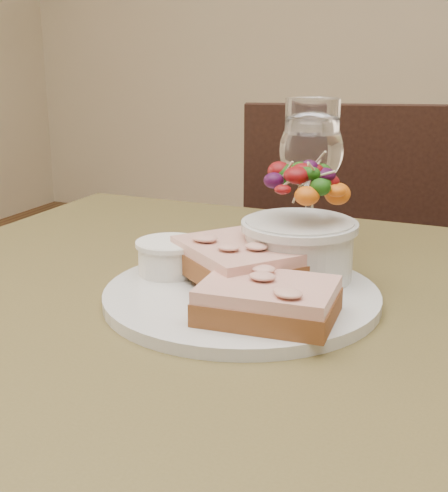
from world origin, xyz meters
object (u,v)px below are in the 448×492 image
at_px(dinner_plate, 241,296).
at_px(wine_glass, 311,155).
at_px(chair_far, 345,380).
at_px(sandwich_front, 268,301).
at_px(salad_bowl, 300,223).
at_px(cafe_table, 214,394).
at_px(sandwich_back, 237,261).
at_px(ramekin, 170,255).

height_order(dinner_plate, wine_glass, wine_glass).
distance_m(chair_far, dinner_plate, 0.88).
height_order(sandwich_front, salad_bowl, salad_bowl).
relative_size(cafe_table, wine_glass, 4.57).
height_order(chair_far, sandwich_front, chair_far).
relative_size(cafe_table, dinner_plate, 2.88).
distance_m(cafe_table, sandwich_back, 0.14).
bearing_deg(ramekin, chair_far, 86.89).
height_order(cafe_table, sandwich_back, sandwich_back).
height_order(cafe_table, dinner_plate, dinner_plate).
bearing_deg(chair_far, cafe_table, 75.01).
relative_size(cafe_table, salad_bowl, 6.30).
xyz_separation_m(dinner_plate, wine_glass, (0.02, 0.18, 0.12)).
height_order(ramekin, salad_bowl, salad_bowl).
bearing_deg(cafe_table, wine_glass, 78.81).
bearing_deg(cafe_table, chair_far, 92.17).
height_order(sandwich_front, ramekin, ramekin).
relative_size(chair_far, dinner_plate, 3.25).
bearing_deg(salad_bowl, chair_far, 97.68).
height_order(cafe_table, salad_bowl, salad_bowl).
distance_m(sandwich_back, ramekin, 0.08).
xyz_separation_m(cafe_table, salad_bowl, (0.06, 0.08, 0.17)).
relative_size(chair_far, sandwich_back, 5.69).
relative_size(cafe_table, sandwich_front, 6.33).
bearing_deg(salad_bowl, sandwich_front, -85.68).
relative_size(sandwich_front, ramekin, 1.89).
bearing_deg(ramekin, sandwich_back, -2.57).
xyz_separation_m(cafe_table, sandwich_back, (0.01, 0.03, 0.14)).
bearing_deg(sandwich_back, ramekin, -144.72).
bearing_deg(wine_glass, dinner_plate, -94.93).
xyz_separation_m(ramekin, wine_glass, (0.11, 0.16, 0.09)).
bearing_deg(chair_far, wine_glass, 79.70).
relative_size(chair_far, sandwich_front, 7.12).
relative_size(ramekin, salad_bowl, 0.53).
bearing_deg(wine_glass, chair_far, 96.86).
bearing_deg(wine_glass, cafe_table, -101.19).
bearing_deg(sandwich_front, wine_glass, 93.64).
bearing_deg(cafe_table, dinner_plate, 35.33).
bearing_deg(dinner_plate, wine_glass, 85.07).
bearing_deg(ramekin, salad_bowl, 18.11).
distance_m(dinner_plate, ramekin, 0.10).
bearing_deg(sandwich_front, sandwich_back, 125.27).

